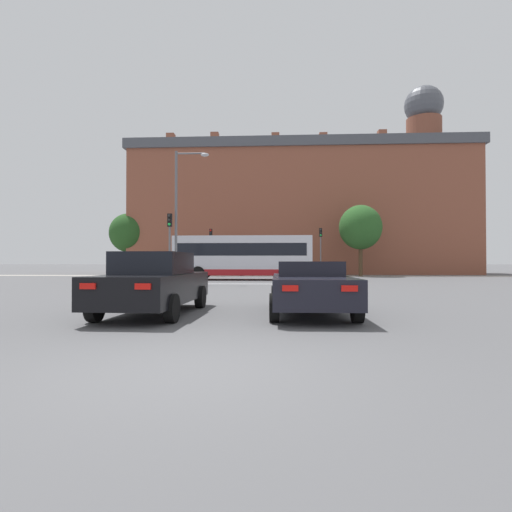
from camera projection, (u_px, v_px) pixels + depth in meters
name	position (u px, v px, depth m)	size (l,w,h in m)	color
ground_plane	(187.00, 370.00, 4.88)	(400.00, 400.00, 0.00)	#545456
stop_line_strip	(259.00, 284.00, 23.89)	(8.04, 0.30, 0.01)	silver
far_pavement	(265.00, 276.00, 37.59)	(68.94, 2.50, 0.01)	#A09B91
brick_civic_building	(302.00, 209.00, 46.03)	(37.35, 11.03, 21.36)	brown
car_saloon_left	(155.00, 283.00, 10.16)	(2.06, 4.70, 1.57)	black
car_roadster_right	(310.00, 287.00, 10.14)	(2.03, 4.54, 1.34)	black
bus_crossing_lead	(243.00, 256.00, 29.71)	(10.10, 2.76, 3.22)	silver
traffic_light_far_left	(211.00, 244.00, 37.13)	(0.26, 0.31, 4.40)	slate
traffic_light_near_left	(170.00, 237.00, 24.27)	(0.26, 0.31, 4.27)	slate
traffic_light_far_right	(321.00, 244.00, 36.96)	(0.26, 0.31, 4.45)	slate
street_lamp_junction	(181.00, 204.00, 24.52)	(2.11, 0.36, 8.16)	slate
pedestrian_waiting	(243.00, 264.00, 37.78)	(0.44, 0.44, 1.81)	black
pedestrian_walking_east	(242.00, 266.00, 37.44)	(0.41, 0.45, 1.65)	black
tree_by_building	(128.00, 233.00, 42.74)	(3.94, 3.94, 6.51)	#4C3823
tree_kerbside	(360.00, 227.00, 36.84)	(3.91, 3.91, 6.58)	#4C3823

